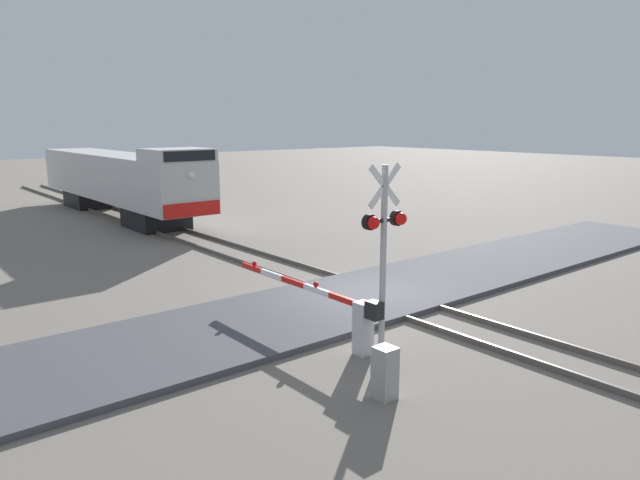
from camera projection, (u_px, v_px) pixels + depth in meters
ground_plane at (368, 297)px, 17.99m from camera, size 160.00×160.00×0.00m
rail_track_left at (351, 299)px, 17.53m from camera, size 0.08×80.00×0.15m
rail_track_right at (385, 291)px, 18.42m from camera, size 0.08×80.00×0.15m
road_surface at (368, 295)px, 17.97m from camera, size 36.00×4.44×0.16m
locomotive at (120, 179)px, 32.85m from camera, size 2.91×17.97×4.07m
crossing_signal at (384, 239)px, 12.79m from camera, size 1.18×0.33×4.41m
crossing_gate at (344, 312)px, 13.92m from camera, size 0.36×5.66×1.37m
utility_cabinet at (385, 373)px, 11.32m from camera, size 0.38×0.41×1.05m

